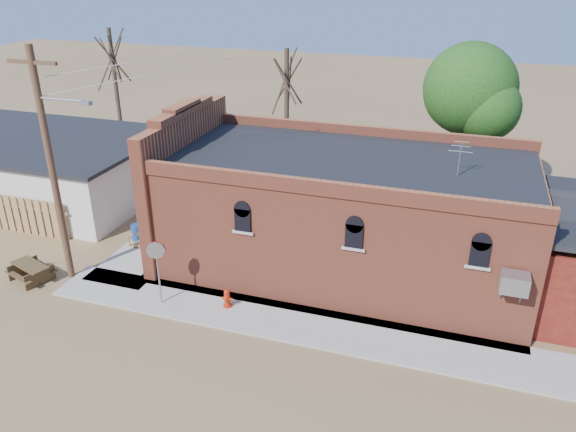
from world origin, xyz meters
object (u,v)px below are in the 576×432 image
(utility_pole, at_px, (52,164))
(picnic_table, at_px, (31,270))
(brick_bar, at_px, (338,213))
(fire_hydrant, at_px, (227,298))
(trash_barrel, at_px, (137,233))
(stop_sign, at_px, (157,256))

(utility_pole, height_order, picnic_table, utility_pole)
(brick_bar, xyz_separation_m, fire_hydrant, (-2.98, -4.43, -1.91))
(trash_barrel, bearing_deg, fire_hydrant, -30.96)
(stop_sign, bearing_deg, fire_hydrant, 9.33)
(brick_bar, distance_m, picnic_table, 12.36)
(trash_barrel, xyz_separation_m, picnic_table, (-2.20, -4.14, -0.01))
(utility_pole, xyz_separation_m, trash_barrel, (0.84, 3.44, -4.31))
(utility_pole, xyz_separation_m, fire_hydrant, (6.81, -0.13, -4.34))
(brick_bar, distance_m, utility_pole, 10.96)
(brick_bar, bearing_deg, picnic_table, -155.86)
(stop_sign, relative_size, picnic_table, 1.30)
(fire_hydrant, distance_m, trash_barrel, 6.95)
(fire_hydrant, distance_m, stop_sign, 2.93)
(trash_barrel, bearing_deg, utility_pole, -103.78)
(stop_sign, bearing_deg, utility_pole, 169.03)
(fire_hydrant, xyz_separation_m, stop_sign, (-2.42, -0.51, 1.58))
(utility_pole, relative_size, trash_barrel, 11.93)
(brick_bar, relative_size, utility_pole, 1.82)
(fire_hydrant, bearing_deg, utility_pole, 160.19)
(utility_pole, bearing_deg, fire_hydrant, -1.11)
(picnic_table, bearing_deg, trash_barrel, 80.81)
(brick_bar, bearing_deg, utility_pole, -156.31)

